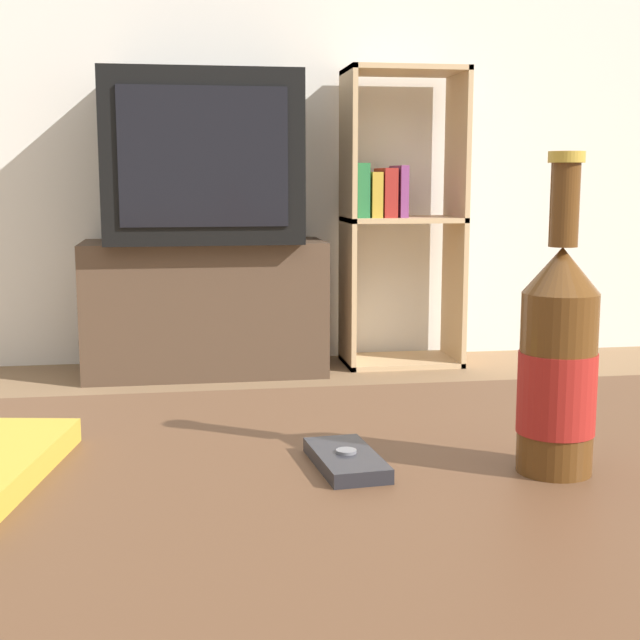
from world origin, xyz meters
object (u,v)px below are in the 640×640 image
cell_phone (346,460)px  beer_bottle (558,363)px  television (202,159)px  bookshelf (396,213)px  tv_stand (205,307)px

cell_phone → beer_bottle: bearing=-18.0°
beer_bottle → cell_phone: beer_bottle is taller
television → beer_bottle: bearing=-84.8°
bookshelf → beer_bottle: (-0.53, -2.79, -0.03)m
tv_stand → bookshelf: (0.78, 0.05, 0.36)m
television → cell_phone: television is taller
beer_bottle → cell_phone: (-0.19, 0.04, -0.10)m
bookshelf → cell_phone: bearing=-104.7°
tv_stand → television: (0.00, -0.00, 0.58)m
tv_stand → bookshelf: size_ratio=0.78×
tv_stand → beer_bottle: beer_bottle is taller
television → beer_bottle: size_ratio=2.48×
bookshelf → cell_phone: size_ratio=9.82×
tv_stand → bookshelf: 0.86m
television → bookshelf: (0.78, 0.06, -0.21)m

